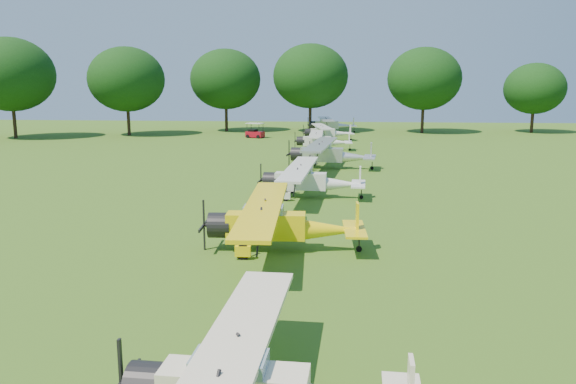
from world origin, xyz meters
name	(u,v)px	position (x,y,z in m)	size (l,w,h in m)	color
ground	(293,225)	(0.00, 0.00, 0.00)	(160.00, 160.00, 0.00)	#2F5916
tree_belt	(369,61)	(3.57, 0.16, 8.03)	(137.36, 130.27, 14.52)	black
aircraft_2	(278,222)	(-0.27, -4.53, 1.27)	(6.92, 11.02, 2.17)	yellow
aircraft_3	(309,178)	(0.39, 6.96, 1.21)	(6.63, 10.55, 2.08)	silver
aircraft_4	(328,153)	(1.37, 19.43, 1.35)	(7.41, 11.79, 2.32)	silver
aircraft_5	(321,140)	(0.34, 32.81, 1.14)	(6.21, 9.86, 1.95)	silver
aircraft_6	(326,131)	(0.62, 43.43, 1.17)	(6.44, 10.19, 2.00)	silver
aircraft_7	(330,124)	(0.90, 55.32, 1.31)	(7.19, 11.43, 2.24)	silver
golf_cart	(255,133)	(-8.91, 46.27, 0.65)	(2.60, 2.05, 1.95)	maroon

